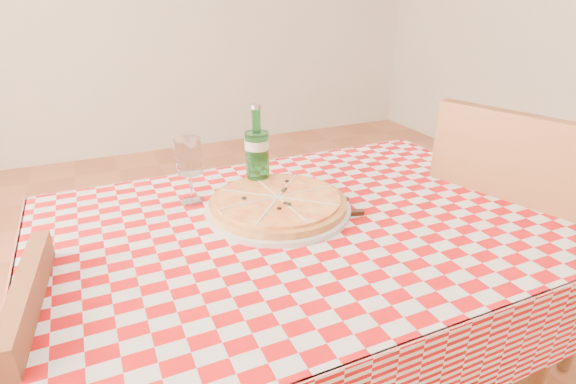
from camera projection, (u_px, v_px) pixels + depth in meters
The scene contains 7 objects.
dining_table at pixel (305, 255), 1.17m from camera, with size 1.20×0.80×0.75m.
tablecloth at pixel (305, 223), 1.13m from camera, with size 1.30×0.90×0.01m, color #A0090C.
chair_near at pixel (508, 242), 1.40m from camera, with size 0.56×0.56×1.00m.
pizza_plate at pixel (278, 202), 1.17m from camera, with size 0.38×0.38×0.05m, color #C68742, non-canonical shape.
water_bottle at pixel (257, 148), 1.26m from camera, with size 0.07×0.07×0.25m, color #1A6A2A, non-canonical shape.
wine_glass at pixel (190, 171), 1.19m from camera, with size 0.07×0.07×0.18m, color white, non-canonical shape.
cutlery at pixel (330, 212), 1.15m from camera, with size 0.22×0.19×0.02m, color silver, non-canonical shape.
Camera 1 is at (-0.45, -0.89, 1.29)m, focal length 28.00 mm.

